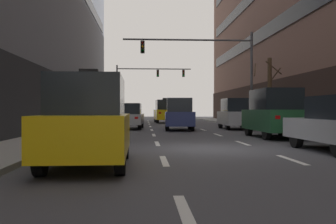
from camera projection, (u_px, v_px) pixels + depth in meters
ground_plane at (209, 149)px, 12.94m from camera, size 120.00×120.00×0.00m
sidewalk_left at (18, 148)px, 12.55m from camera, size 2.53×80.00×0.14m
lane_stripe_l1_s2 at (185, 213)px, 4.86m from camera, size 0.16×2.00×0.01m
lane_stripe_l1_s3 at (164, 161)px, 9.85m from camera, size 0.16×2.00×0.01m
lane_stripe_l1_s4 at (157, 144)px, 14.84m from camera, size 0.16×2.00×0.01m
lane_stripe_l1_s5 at (154, 135)px, 19.83m from camera, size 0.16×2.00×0.01m
lane_stripe_l1_s6 at (152, 130)px, 24.82m from camera, size 0.16×2.00×0.01m
lane_stripe_l1_s7 at (150, 126)px, 29.81m from camera, size 0.16×2.00×0.01m
lane_stripe_l1_s8 at (149, 124)px, 34.80m from camera, size 0.16×2.00×0.01m
lane_stripe_l1_s9 at (149, 122)px, 39.79m from camera, size 0.16×2.00×0.01m
lane_stripe_l1_s10 at (148, 121)px, 44.78m from camera, size 0.16×2.00×0.01m
lane_stripe_l2_s3 at (292, 160)px, 10.05m from camera, size 0.16×2.00×0.01m
lane_stripe_l2_s4 at (242, 143)px, 15.04m from camera, size 0.16×2.00×0.01m
lane_stripe_l2_s5 at (218, 135)px, 20.03m from camera, size 0.16×2.00×0.01m
lane_stripe_l2_s6 at (203, 130)px, 25.02m from camera, size 0.16×2.00×0.01m
lane_stripe_l2_s7 at (193, 126)px, 30.01m from camera, size 0.16×2.00×0.01m
lane_stripe_l2_s8 at (186, 124)px, 35.00m from camera, size 0.16×2.00×0.01m
lane_stripe_l2_s9 at (181, 122)px, 39.99m from camera, size 0.16×2.00×0.01m
lane_stripe_l2_s10 at (177, 121)px, 44.98m from camera, size 0.16×2.00×0.01m
taxi_driving_0 at (165, 111)px, 38.01m from camera, size 2.10×4.70×2.43m
car_driving_1 at (179, 114)px, 24.60m from camera, size 1.92×4.22×2.01m
taxi_driving_2 at (89, 122)px, 8.91m from camera, size 1.83×4.26×2.22m
car_driving_3 at (128, 116)px, 26.11m from camera, size 2.10×4.65×1.71m
car_parked_2 at (275, 114)px, 17.99m from camera, size 1.95×4.64×2.24m
car_parked_3 at (235, 114)px, 25.72m from camera, size 1.84×4.23×2.03m
traffic_signal_0 at (213, 61)px, 26.91m from camera, size 8.99×0.35×6.55m
traffic_signal_1 at (143, 80)px, 46.97m from camera, size 9.00×0.34×6.50m
street_tree_0 at (104, 96)px, 37.79m from camera, size 1.75×1.75×4.86m
street_tree_1 at (269, 91)px, 25.12m from camera, size 1.85×1.84×4.49m
street_tree_2 at (99, 98)px, 33.47m from camera, size 2.05×2.05×4.17m
street_tree_3 at (106, 98)px, 39.41m from camera, size 2.22×1.95×4.68m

